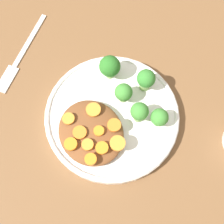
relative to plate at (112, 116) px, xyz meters
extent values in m
plane|color=brown|center=(0.00, 0.00, -0.01)|extent=(4.00, 4.00, 0.00)
cylinder|color=white|center=(0.00, 0.00, 0.00)|extent=(0.26, 0.26, 0.02)
torus|color=white|center=(0.00, 0.00, 0.01)|extent=(0.26, 0.26, 0.01)
ellipsoid|color=brown|center=(-0.01, 0.05, 0.02)|extent=(0.13, 0.12, 0.02)
cylinder|color=#7FA85B|center=(0.02, -0.09, 0.02)|extent=(0.02, 0.02, 0.03)
sphere|color=#337A2D|center=(0.02, -0.09, 0.04)|extent=(0.04, 0.04, 0.04)
cylinder|color=#7FA85B|center=(0.02, -0.04, 0.02)|extent=(0.02, 0.02, 0.02)
sphere|color=#3D8433|center=(0.02, -0.04, 0.04)|extent=(0.03, 0.03, 0.03)
cylinder|color=#759E51|center=(-0.06, -0.07, 0.02)|extent=(0.02, 0.02, 0.02)
sphere|color=#3D8433|center=(-0.06, -0.07, 0.03)|extent=(0.03, 0.03, 0.03)
cylinder|color=#7FA85B|center=(0.08, -0.04, 0.02)|extent=(0.02, 0.02, 0.02)
sphere|color=#286B23|center=(0.08, -0.04, 0.04)|extent=(0.04, 0.04, 0.04)
cylinder|color=#7FA85B|center=(-0.03, -0.04, 0.02)|extent=(0.02, 0.02, 0.03)
sphere|color=#3D8433|center=(-0.03, -0.04, 0.04)|extent=(0.03, 0.03, 0.03)
cylinder|color=orange|center=(-0.03, 0.01, 0.03)|extent=(0.03, 0.03, 0.01)
cylinder|color=orange|center=(-0.01, 0.07, 0.03)|extent=(0.02, 0.02, 0.01)
cylinder|color=orange|center=(-0.06, 0.08, 0.03)|extent=(0.02, 0.02, 0.01)
cylinder|color=orange|center=(0.03, 0.08, 0.03)|extent=(0.02, 0.02, 0.00)
cylinder|color=orange|center=(0.02, 0.03, 0.03)|extent=(0.03, 0.03, 0.01)
cylinder|color=orange|center=(-0.06, 0.02, 0.03)|extent=(0.03, 0.03, 0.01)
cylinder|color=orange|center=(-0.05, 0.05, 0.03)|extent=(0.02, 0.02, 0.01)
cylinder|color=orange|center=(-0.02, 0.10, 0.03)|extent=(0.02, 0.02, 0.01)
cylinder|color=orange|center=(-0.02, 0.04, 0.03)|extent=(0.02, 0.02, 0.01)
cylinder|color=orange|center=(-0.04, 0.07, 0.03)|extent=(0.02, 0.02, 0.01)
cube|color=silver|center=(0.25, 0.06, -0.01)|extent=(0.09, 0.12, 0.01)
cube|color=silver|center=(0.18, 0.14, -0.01)|extent=(0.06, 0.06, 0.01)
camera|label=1|loc=(-0.18, 0.11, 0.56)|focal=50.00mm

